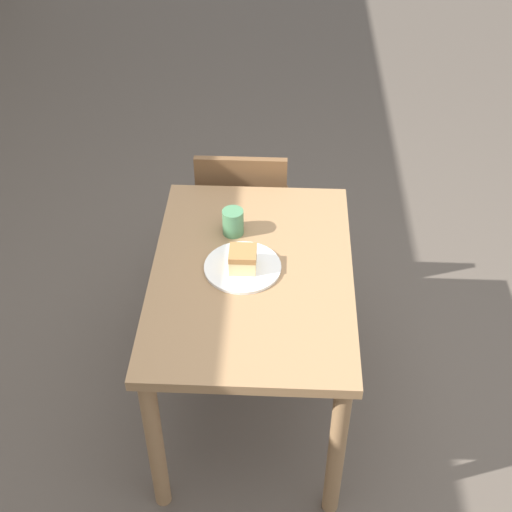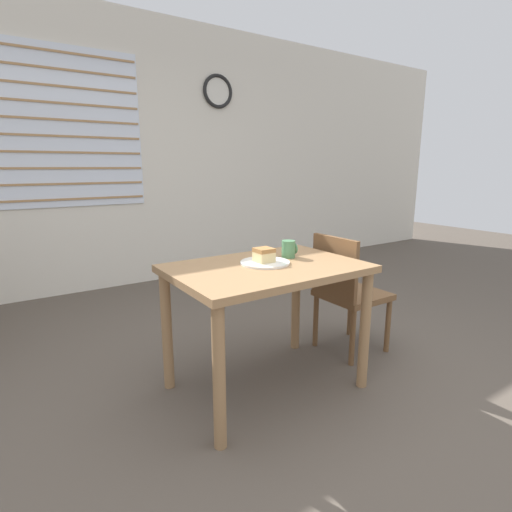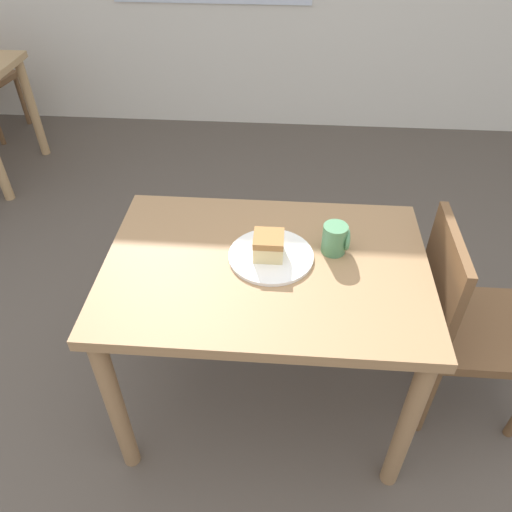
{
  "view_description": "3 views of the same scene",
  "coord_description": "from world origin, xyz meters",
  "views": [
    {
      "loc": [
        -1.91,
        0.35,
        2.44
      ],
      "look_at": [
        -0.01,
        0.44,
        0.82
      ],
      "focal_mm": 50.0,
      "sensor_mm": 36.0,
      "label": 1
    },
    {
      "loc": [
        -1.24,
        -1.3,
        1.27
      ],
      "look_at": [
        -0.03,
        0.52,
        0.78
      ],
      "focal_mm": 28.0,
      "sensor_mm": 36.0,
      "label": 2
    },
    {
      "loc": [
        0.05,
        -0.75,
        1.81
      ],
      "look_at": [
        -0.04,
        0.47,
        0.76
      ],
      "focal_mm": 35.0,
      "sensor_mm": 36.0,
      "label": 3
    }
  ],
  "objects": [
    {
      "name": "chair_near_window",
      "position": [
        0.72,
        0.53,
        0.45
      ],
      "size": [
        0.41,
        0.41,
        0.83
      ],
      "rotation": [
        0.0,
        0.0,
        1.57
      ],
      "color": "brown",
      "rests_on": "ground_plane"
    },
    {
      "name": "dining_table_near",
      "position": [
        -0.01,
        0.45,
        0.63
      ],
      "size": [
        1.05,
        0.72,
        0.74
      ],
      "color": "#9E754C",
      "rests_on": "ground_plane"
    },
    {
      "name": "coffee_mug",
      "position": [
        0.22,
        0.53,
        0.79
      ],
      "size": [
        0.09,
        0.08,
        0.1
      ],
      "color": "#4C8456",
      "rests_on": "dining_table_near"
    },
    {
      "name": "ground_plane",
      "position": [
        0.0,
        0.0,
        0.0
      ],
      "size": [
        14.0,
        14.0,
        0.0
      ],
      "primitive_type": "plane",
      "color": "brown"
    },
    {
      "name": "cake_slice",
      "position": [
        -0.0,
        0.48,
        0.79
      ],
      "size": [
        0.1,
        0.1,
        0.08
      ],
      "color": "#E5CC89",
      "rests_on": "plate"
    },
    {
      "name": "plate",
      "position": [
        0.01,
        0.48,
        0.75
      ],
      "size": [
        0.28,
        0.28,
        0.01
      ],
      "color": "white",
      "rests_on": "dining_table_near"
    }
  ]
}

